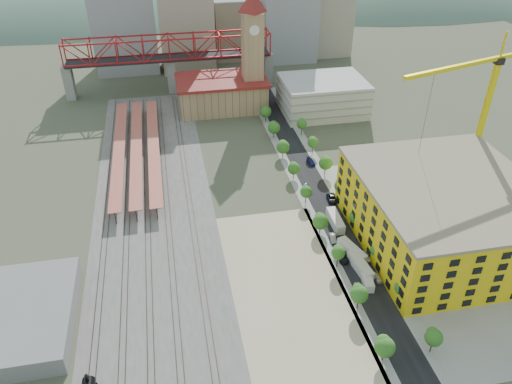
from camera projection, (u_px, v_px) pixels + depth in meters
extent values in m
plane|color=#474C38|center=(276.00, 216.00, 149.82)|extent=(400.00, 400.00, 0.00)
cube|color=#605E59|center=(154.00, 197.00, 158.36)|extent=(36.00, 165.00, 0.06)
cube|color=tan|center=(289.00, 292.00, 123.39)|extent=(28.00, 67.00, 0.06)
cube|color=black|center=(313.00, 184.00, 164.64)|extent=(12.00, 170.00, 0.06)
cube|color=gray|center=(297.00, 186.00, 163.76)|extent=(3.00, 170.00, 0.04)
cube|color=gray|center=(329.00, 182.00, 165.52)|extent=(3.00, 170.00, 0.04)
cube|color=gray|center=(448.00, 239.00, 140.64)|extent=(50.00, 90.00, 0.06)
cube|color=#382B23|center=(106.00, 202.00, 155.94)|extent=(0.12, 160.00, 0.18)
cube|color=#382B23|center=(111.00, 201.00, 156.17)|extent=(0.12, 160.00, 0.18)
cube|color=#382B23|center=(125.00, 199.00, 156.90)|extent=(0.12, 160.00, 0.18)
cube|color=#382B23|center=(130.00, 199.00, 157.13)|extent=(0.12, 160.00, 0.18)
cube|color=#382B23|center=(145.00, 197.00, 157.86)|extent=(0.12, 160.00, 0.18)
cube|color=#382B23|center=(149.00, 197.00, 158.09)|extent=(0.12, 160.00, 0.18)
cube|color=#382B23|center=(164.00, 195.00, 158.82)|extent=(0.12, 160.00, 0.18)
cube|color=#382B23|center=(169.00, 195.00, 159.05)|extent=(0.12, 160.00, 0.18)
cube|color=#382B23|center=(186.00, 193.00, 159.94)|extent=(0.12, 160.00, 0.18)
cube|color=#382B23|center=(190.00, 193.00, 160.17)|extent=(0.12, 160.00, 0.18)
cube|color=#B56645|center=(119.00, 148.00, 176.91)|extent=(4.00, 80.00, 0.25)
cylinder|color=black|center=(120.00, 153.00, 178.02)|extent=(0.24, 0.24, 4.00)
cube|color=#B56645|center=(136.00, 147.00, 177.87)|extent=(4.00, 80.00, 0.25)
cylinder|color=black|center=(137.00, 152.00, 178.98)|extent=(0.24, 0.24, 4.00)
cube|color=#B56645|center=(153.00, 145.00, 178.83)|extent=(4.00, 80.00, 0.25)
cylinder|color=black|center=(154.00, 150.00, 179.94)|extent=(0.24, 0.24, 4.00)
cube|color=tan|center=(222.00, 94.00, 212.80)|extent=(36.00, 22.00, 12.00)
cube|color=maroon|center=(221.00, 80.00, 209.21)|extent=(38.00, 24.00, 1.20)
cube|color=tan|center=(253.00, 62.00, 205.51)|extent=(8.00, 8.00, 40.00)
cylinder|color=white|center=(254.00, 30.00, 194.42)|extent=(4.00, 0.30, 4.00)
cube|color=silver|center=(323.00, 96.00, 208.99)|extent=(34.00, 26.00, 14.00)
cube|color=gray|center=(69.00, 82.00, 220.39)|extent=(4.00, 6.00, 15.00)
cube|color=gray|center=(268.00, 69.00, 234.79)|extent=(4.00, 6.00, 15.00)
cube|color=gray|center=(172.00, 75.00, 227.59)|extent=(4.00, 6.00, 15.00)
cube|color=black|center=(170.00, 58.00, 223.17)|extent=(90.00, 9.00, 1.00)
cube|color=yellow|center=(444.00, 214.00, 135.20)|extent=(44.00, 50.00, 18.00)
cube|color=gray|center=(452.00, 185.00, 130.01)|extent=(44.60, 50.60, 0.80)
cube|color=gray|center=(24.00, 317.00, 113.34)|extent=(22.00, 32.00, 5.00)
cube|color=#9EA0A3|center=(125.00, 31.00, 246.68)|extent=(30.00, 25.00, 38.00)
cube|color=#B2A58C|center=(185.00, 16.00, 243.52)|extent=(26.00, 22.00, 52.00)
cube|color=gray|center=(236.00, 28.00, 266.18)|extent=(24.00, 24.00, 30.00)
cube|color=#9EA0A3|center=(288.00, 0.00, 253.88)|extent=(28.00, 22.00, 60.00)
cube|color=#B2A58C|center=(329.00, 12.00, 266.22)|extent=(22.00, 20.00, 44.00)
cube|color=brown|center=(208.00, 28.00, 273.23)|extent=(20.00, 20.00, 26.00)
ellipsoid|color=#4C6B59|center=(99.00, 104.00, 387.31)|extent=(396.00, 216.00, 180.00)
ellipsoid|color=#4C6B59|center=(251.00, 119.00, 419.75)|extent=(484.00, 264.00, 220.00)
ellipsoid|color=#4C6B59|center=(388.00, 84.00, 426.80)|extent=(418.00, 228.00, 190.00)
cylinder|color=black|center=(87.00, 378.00, 97.46)|extent=(0.75, 0.75, 1.72)
cone|color=black|center=(91.00, 381.00, 101.01)|extent=(2.80, 1.72, 2.80)
cube|color=yellow|center=(480.00, 130.00, 152.20)|extent=(1.46, 1.46, 41.19)
cube|color=black|center=(499.00, 61.00, 140.32)|extent=(2.29, 2.29, 1.83)
cube|color=yellow|center=(455.00, 67.00, 133.11)|extent=(33.67, 10.92, 1.10)
cube|color=yellow|center=(504.00, 45.00, 137.79)|extent=(0.46, 0.46, 7.32)
cube|color=silver|center=(366.00, 278.00, 125.78)|extent=(3.62, 8.81, 2.34)
cube|color=silver|center=(360.00, 266.00, 129.21)|extent=(3.82, 10.38, 2.77)
cube|color=silver|center=(352.00, 251.00, 134.34)|extent=(5.52, 10.27, 2.72)
cube|color=silver|center=(335.00, 221.00, 145.55)|extent=(3.02, 10.44, 2.84)
imported|color=white|center=(359.00, 289.00, 123.20)|extent=(1.92, 4.27, 1.42)
imported|color=#9B9A9F|center=(333.00, 238.00, 139.92)|extent=(1.97, 4.33, 1.38)
imported|color=black|center=(343.00, 257.00, 133.11)|extent=(2.89, 5.51, 1.48)
imported|color=#1A344D|center=(308.00, 189.00, 160.83)|extent=(2.08, 4.93, 1.42)
imported|color=silver|center=(377.00, 278.00, 126.52)|extent=(1.86, 4.03, 1.34)
imported|color=#AEAFB4|center=(365.00, 256.00, 133.45)|extent=(1.81, 4.18, 1.34)
imported|color=black|center=(332.00, 198.00, 156.22)|extent=(3.16, 5.94, 1.59)
imported|color=navy|center=(311.00, 162.00, 175.61)|extent=(2.26, 5.07, 1.44)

